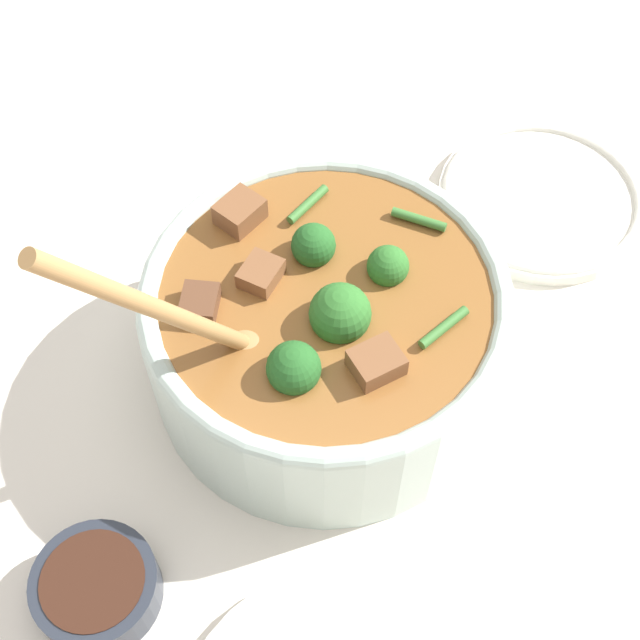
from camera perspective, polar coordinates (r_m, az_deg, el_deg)
name	(u,v)px	position (r m, az deg, el deg)	size (l,w,h in m)	color
ground_plane	(320,369)	(0.71, 0.00, -3.18)	(4.00, 4.00, 0.00)	silver
stew_bowl	(319,326)	(0.66, -0.04, -0.41)	(0.29, 0.27, 0.28)	#B2C6BC
condiment_bowl	(90,587)	(0.64, -14.48, -16.21)	(0.09, 0.09, 0.03)	#232833
empty_plate	(537,198)	(0.83, 13.73, 7.60)	(0.19, 0.19, 0.02)	silver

